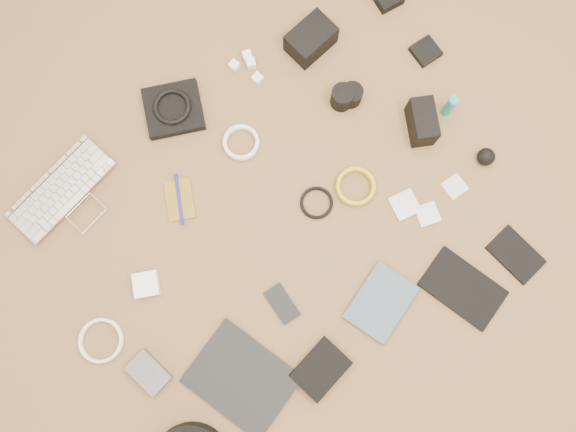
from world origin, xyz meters
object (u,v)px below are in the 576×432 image
laptop (73,200)px  paperback (402,317)px  dslr_camera (311,39)px  phone (282,304)px  tablet (242,379)px

laptop → paperback: 1.03m
laptop → dslr_camera: dslr_camera is taller
dslr_camera → phone: size_ratio=1.29×
dslr_camera → tablet: dslr_camera is taller
dslr_camera → paperback: dslr_camera is taller
laptop → paperback: size_ratio=1.72×
dslr_camera → paperback: 0.88m
tablet → dslr_camera: bearing=25.0°
paperback → tablet: bearing=54.9°
tablet → phone: (0.20, 0.12, -0.00)m
tablet → phone: 0.24m
tablet → paperback: bearing=-33.3°
phone → paperback: 0.35m
tablet → phone: bearing=7.9°
dslr_camera → paperback: size_ratio=0.74×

